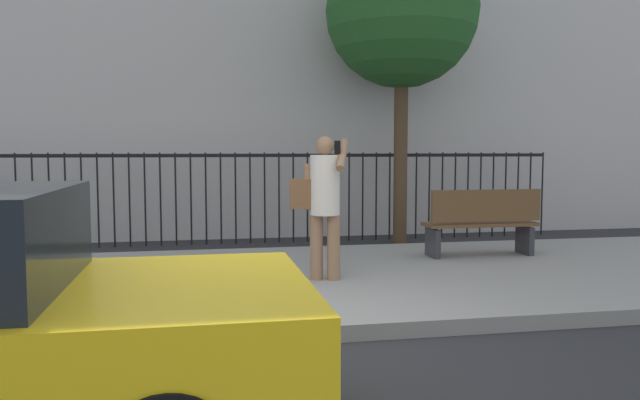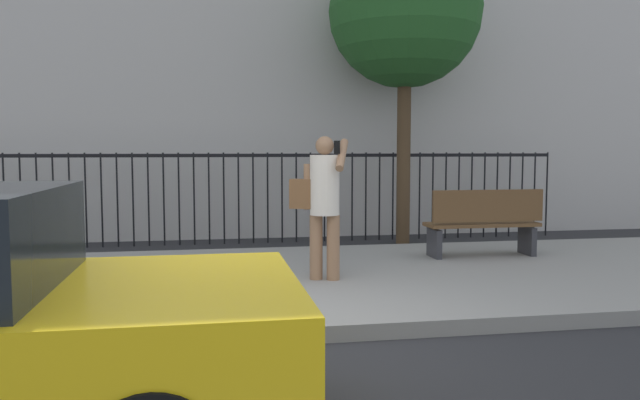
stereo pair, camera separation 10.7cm
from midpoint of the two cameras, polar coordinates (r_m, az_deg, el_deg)
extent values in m
plane|color=#28282B|center=(5.42, -4.92, -13.17)|extent=(60.00, 60.00, 0.00)
cube|color=gray|center=(7.52, -6.49, -7.53)|extent=(28.00, 4.40, 0.15)
cube|color=black|center=(11.05, -7.82, 4.03)|extent=(12.00, 0.04, 0.06)
cylinder|color=black|center=(11.54, -26.47, -0.12)|extent=(0.03, 0.03, 1.60)
cylinder|color=black|center=(11.47, -25.25, -0.10)|extent=(0.03, 0.03, 1.60)
cylinder|color=black|center=(11.40, -24.01, -0.09)|extent=(0.03, 0.03, 1.60)
cylinder|color=black|center=(11.35, -22.76, -0.07)|extent=(0.03, 0.03, 1.60)
cylinder|color=black|center=(11.29, -21.49, -0.05)|extent=(0.03, 0.03, 1.60)
cylinder|color=black|center=(11.25, -20.22, -0.03)|extent=(0.03, 0.03, 1.60)
cylinder|color=black|center=(11.20, -18.93, -0.01)|extent=(0.03, 0.03, 1.60)
cylinder|color=black|center=(11.17, -17.64, 0.01)|extent=(0.03, 0.03, 1.60)
cylinder|color=black|center=(11.14, -16.34, 0.02)|extent=(0.03, 0.03, 1.60)
cylinder|color=black|center=(11.11, -15.03, 0.04)|extent=(0.03, 0.03, 1.60)
cylinder|color=black|center=(11.10, -13.71, 0.06)|extent=(0.03, 0.03, 1.60)
cylinder|color=black|center=(11.08, -12.40, 0.08)|extent=(0.03, 0.03, 1.60)
cylinder|color=black|center=(11.08, -11.08, 0.10)|extent=(0.03, 0.03, 1.60)
cylinder|color=black|center=(11.08, -9.76, 0.12)|extent=(0.03, 0.03, 1.60)
cylinder|color=black|center=(11.08, -8.44, 0.14)|extent=(0.03, 0.03, 1.60)
cylinder|color=black|center=(11.09, -7.12, 0.16)|extent=(0.03, 0.03, 1.60)
cylinder|color=black|center=(11.11, -5.80, 0.17)|extent=(0.03, 0.03, 1.60)
cylinder|color=black|center=(11.13, -4.49, 0.19)|extent=(0.03, 0.03, 1.60)
cylinder|color=black|center=(11.16, -3.19, 0.21)|extent=(0.03, 0.03, 1.60)
cylinder|color=black|center=(11.19, -1.89, 0.23)|extent=(0.03, 0.03, 1.60)
cylinder|color=black|center=(11.23, -0.60, 0.25)|extent=(0.03, 0.03, 1.60)
cylinder|color=black|center=(11.28, 0.68, 0.26)|extent=(0.03, 0.03, 1.60)
cylinder|color=black|center=(11.33, 1.95, 0.28)|extent=(0.03, 0.03, 1.60)
cylinder|color=black|center=(11.38, 3.20, 0.30)|extent=(0.03, 0.03, 1.60)
cylinder|color=black|center=(11.45, 4.44, 0.32)|extent=(0.03, 0.03, 1.60)
cylinder|color=black|center=(11.51, 5.67, 0.33)|extent=(0.03, 0.03, 1.60)
cylinder|color=black|center=(11.59, 6.89, 0.35)|extent=(0.03, 0.03, 1.60)
cylinder|color=black|center=(11.66, 8.09, 0.36)|extent=(0.03, 0.03, 1.60)
cylinder|color=black|center=(11.75, 9.27, 0.38)|extent=(0.03, 0.03, 1.60)
cylinder|color=black|center=(11.83, 10.44, 0.39)|extent=(0.03, 0.03, 1.60)
cylinder|color=black|center=(11.93, 11.58, 0.41)|extent=(0.03, 0.03, 1.60)
cylinder|color=black|center=(12.02, 12.71, 0.42)|extent=(0.03, 0.03, 1.60)
cylinder|color=black|center=(12.12, 13.82, 0.44)|extent=(0.03, 0.03, 1.60)
cylinder|color=black|center=(12.23, 14.92, 0.45)|extent=(0.03, 0.03, 1.60)
cylinder|color=black|center=(12.34, 15.99, 0.46)|extent=(0.03, 0.03, 1.60)
cylinder|color=black|center=(12.46, 17.04, 0.47)|extent=(0.03, 0.03, 1.60)
cylinder|color=black|center=(12.58, 18.08, 0.49)|extent=(0.03, 0.03, 1.60)
cylinder|color=black|center=(12.70, 19.09, 0.50)|extent=(0.03, 0.03, 1.60)
cylinder|color=black|center=(12.83, 20.09, 0.51)|extent=(0.03, 0.03, 1.60)
cylinder|color=black|center=(4.56, -12.60, -12.51)|extent=(0.64, 0.22, 0.64)
cylinder|color=#936B4C|center=(7.26, 1.63, -4.33)|extent=(0.15, 0.15, 0.75)
cylinder|color=#936B4C|center=(7.29, 0.07, -4.29)|extent=(0.15, 0.15, 0.75)
cylinder|color=silver|center=(7.20, 0.85, 1.37)|extent=(0.44, 0.44, 0.69)
sphere|color=#936B4C|center=(7.18, 0.86, 4.96)|extent=(0.21, 0.21, 0.21)
cylinder|color=#936B4C|center=(7.16, 2.44, 4.12)|extent=(0.25, 0.48, 0.37)
cylinder|color=#936B4C|center=(7.23, -0.72, 1.22)|extent=(0.09, 0.09, 0.52)
cube|color=black|center=(7.10, 1.98, 4.80)|extent=(0.07, 0.03, 0.15)
cube|color=brown|center=(7.25, -1.18, 0.58)|extent=(0.32, 0.25, 0.34)
cube|color=brown|center=(9.17, 14.78, -2.14)|extent=(1.60, 0.45, 0.05)
cube|color=brown|center=(8.97, 15.34, -0.51)|extent=(1.60, 0.06, 0.44)
cube|color=#333338|center=(8.93, 10.66, -3.87)|extent=(0.08, 0.41, 0.40)
cube|color=#333338|center=(9.52, 18.58, -3.51)|extent=(0.08, 0.41, 0.40)
cylinder|color=#4C3823|center=(11.08, 7.87, 4.56)|extent=(0.24, 0.24, 3.30)
sphere|color=#235623|center=(11.33, 8.01, 16.66)|extent=(2.63, 2.63, 2.63)
camera|label=1|loc=(0.05, -89.59, 0.03)|focal=35.28mm
camera|label=2|loc=(0.05, 90.41, -0.03)|focal=35.28mm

